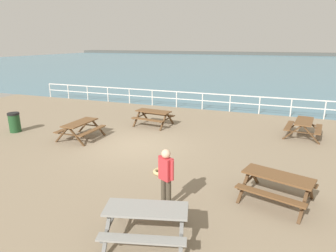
{
  "coord_description": "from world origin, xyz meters",
  "views": [
    {
      "loc": [
        5.42,
        -10.33,
        4.21
      ],
      "look_at": [
        1.2,
        0.71,
        0.8
      ],
      "focal_mm": 31.18,
      "sensor_mm": 36.0,
      "label": 1
    }
  ],
  "objects_px": {
    "picnic_table_far_right": "(80,126)",
    "visitor": "(166,176)",
    "picnic_table_far_left": "(146,216)",
    "picnic_table_near_right": "(277,182)",
    "picnic_table_near_left": "(304,125)",
    "picnic_table_mid_centre": "(153,114)",
    "litter_bin": "(14,122)"
  },
  "relations": [
    {
      "from": "picnic_table_near_right",
      "to": "visitor",
      "type": "distance_m",
      "value": 3.06
    },
    {
      "from": "visitor",
      "to": "litter_bin",
      "type": "relative_size",
      "value": 1.75
    },
    {
      "from": "picnic_table_mid_centre",
      "to": "picnic_table_far_left",
      "type": "bearing_deg",
      "value": -61.73
    },
    {
      "from": "picnic_table_near_left",
      "to": "picnic_table_far_right",
      "type": "bearing_deg",
      "value": 120.36
    },
    {
      "from": "picnic_table_far_right",
      "to": "picnic_table_far_left",
      "type": "bearing_deg",
      "value": -132.15
    },
    {
      "from": "litter_bin",
      "to": "picnic_table_far_right",
      "type": "bearing_deg",
      "value": 4.35
    },
    {
      "from": "picnic_table_near_right",
      "to": "picnic_table_far_right",
      "type": "relative_size",
      "value": 1.18
    },
    {
      "from": "picnic_table_far_left",
      "to": "picnic_table_far_right",
      "type": "height_order",
      "value": "same"
    },
    {
      "from": "picnic_table_far_left",
      "to": "picnic_table_near_left",
      "type": "bearing_deg",
      "value": 52.73
    },
    {
      "from": "picnic_table_mid_centre",
      "to": "picnic_table_far_right",
      "type": "relative_size",
      "value": 1.07
    },
    {
      "from": "picnic_table_far_left",
      "to": "picnic_table_mid_centre",
      "type": "bearing_deg",
      "value": 97.15
    },
    {
      "from": "picnic_table_near_left",
      "to": "picnic_table_far_right",
      "type": "relative_size",
      "value": 1.1
    },
    {
      "from": "picnic_table_near_right",
      "to": "picnic_table_mid_centre",
      "type": "bearing_deg",
      "value": 152.99
    },
    {
      "from": "picnic_table_near_left",
      "to": "visitor",
      "type": "relative_size",
      "value": 1.2
    },
    {
      "from": "picnic_table_near_right",
      "to": "visitor",
      "type": "height_order",
      "value": "visitor"
    },
    {
      "from": "picnic_table_far_right",
      "to": "visitor",
      "type": "distance_m",
      "value": 6.97
    },
    {
      "from": "picnic_table_mid_centre",
      "to": "litter_bin",
      "type": "relative_size",
      "value": 2.04
    },
    {
      "from": "picnic_table_near_left",
      "to": "picnic_table_mid_centre",
      "type": "xyz_separation_m",
      "value": [
        -7.21,
        -0.67,
        0.0
      ]
    },
    {
      "from": "picnic_table_far_left",
      "to": "visitor",
      "type": "bearing_deg",
      "value": 76.24
    },
    {
      "from": "picnic_table_mid_centre",
      "to": "visitor",
      "type": "height_order",
      "value": "visitor"
    },
    {
      "from": "picnic_table_near_left",
      "to": "visitor",
      "type": "distance_m",
      "value": 8.71
    },
    {
      "from": "picnic_table_near_left",
      "to": "picnic_table_far_right",
      "type": "distance_m",
      "value": 10.15
    },
    {
      "from": "picnic_table_far_left",
      "to": "visitor",
      "type": "distance_m",
      "value": 1.34
    },
    {
      "from": "picnic_table_far_left",
      "to": "picnic_table_far_right",
      "type": "relative_size",
      "value": 1.18
    },
    {
      "from": "picnic_table_mid_centre",
      "to": "picnic_table_far_right",
      "type": "height_order",
      "value": "same"
    },
    {
      "from": "picnic_table_near_left",
      "to": "litter_bin",
      "type": "height_order",
      "value": "litter_bin"
    },
    {
      "from": "picnic_table_far_left",
      "to": "picnic_table_far_right",
      "type": "xyz_separation_m",
      "value": [
        -5.73,
        5.3,
        0.0
      ]
    },
    {
      "from": "picnic_table_far_right",
      "to": "picnic_table_near_right",
      "type": "bearing_deg",
      "value": -106.49
    },
    {
      "from": "picnic_table_near_left",
      "to": "picnic_table_far_left",
      "type": "xyz_separation_m",
      "value": [
        -3.65,
        -9.17,
        0.0
      ]
    },
    {
      "from": "visitor",
      "to": "picnic_table_far_left",
      "type": "bearing_deg",
      "value": -153.2
    },
    {
      "from": "visitor",
      "to": "picnic_table_far_right",
      "type": "bearing_deg",
      "value": 79.76
    },
    {
      "from": "picnic_table_far_left",
      "to": "visitor",
      "type": "xyz_separation_m",
      "value": [
        -0.04,
        1.28,
        0.36
      ]
    }
  ]
}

